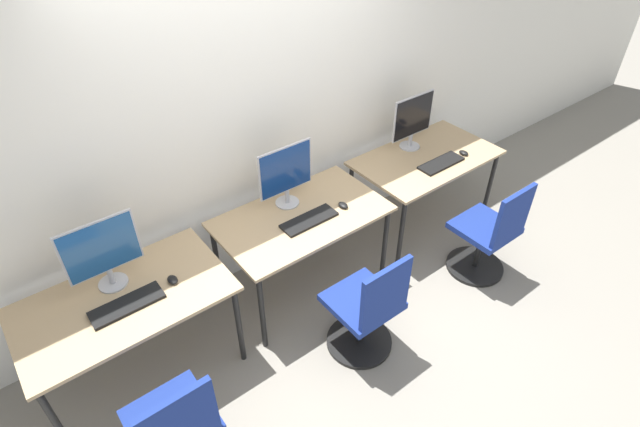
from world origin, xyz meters
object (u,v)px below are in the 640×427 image
(mouse_left, at_px, (173,280))
(keyboard_right, at_px, (441,163))
(monitor_right, at_px, (413,120))
(mouse_right, at_px, (464,153))
(keyboard_left, at_px, (127,305))
(office_chair_right, at_px, (488,237))
(monitor_left, at_px, (102,252))
(keyboard_center, at_px, (309,220))
(office_chair_center, at_px, (367,313))
(mouse_center, at_px, (343,205))
(monitor_center, at_px, (286,174))

(mouse_left, bearing_deg, keyboard_right, -2.58)
(monitor_right, height_order, mouse_right, monitor_right)
(keyboard_left, distance_m, mouse_left, 0.30)
(mouse_left, height_order, office_chair_right, office_chair_right)
(keyboard_left, xyz_separation_m, office_chair_right, (2.63, -0.72, -0.37))
(monitor_left, height_order, monitor_right, same)
(keyboard_center, bearing_deg, office_chair_right, -28.62)
(mouse_right, bearing_deg, office_chair_center, -159.96)
(mouse_left, xyz_separation_m, office_chair_right, (2.33, -0.74, -0.37))
(mouse_left, relative_size, monitor_right, 0.18)
(keyboard_center, distance_m, office_chair_center, 0.78)
(keyboard_center, xyz_separation_m, keyboard_right, (1.35, -0.07, 0.00))
(mouse_left, bearing_deg, monitor_left, 144.64)
(office_chair_center, height_order, monitor_right, monitor_right)
(monitor_left, relative_size, mouse_right, 5.44)
(mouse_center, xyz_separation_m, office_chair_center, (-0.33, -0.66, -0.37))
(keyboard_center, xyz_separation_m, mouse_center, (0.30, -0.02, 0.01))
(keyboard_center, bearing_deg, office_chair_center, -92.07)
(mouse_right, relative_size, office_chair_right, 0.10)
(keyboard_left, xyz_separation_m, mouse_left, (0.30, 0.02, 0.01))
(monitor_center, height_order, office_chair_center, monitor_center)
(mouse_right, bearing_deg, office_chair_right, -119.15)
(monitor_center, bearing_deg, mouse_center, -44.51)
(mouse_right, xyz_separation_m, office_chair_right, (-0.34, -0.62, -0.37))
(monitor_left, distance_m, mouse_right, 3.00)
(keyboard_left, xyz_separation_m, keyboard_center, (1.35, -0.02, 0.00))
(office_chair_center, bearing_deg, keyboard_center, 87.93)
(mouse_left, bearing_deg, keyboard_center, -2.11)
(keyboard_right, bearing_deg, monitor_right, 90.00)
(keyboard_left, distance_m, office_chair_center, 1.54)
(keyboard_left, height_order, keyboard_center, same)
(keyboard_left, height_order, office_chair_center, office_chair_center)
(monitor_right, relative_size, keyboard_right, 1.13)
(monitor_left, xyz_separation_m, keyboard_right, (2.70, -0.32, -0.26))
(monitor_right, bearing_deg, keyboard_center, -167.37)
(monitor_left, bearing_deg, mouse_right, -6.44)
(mouse_center, xyz_separation_m, monitor_right, (1.04, 0.32, 0.25))
(monitor_left, bearing_deg, keyboard_right, -6.82)
(keyboard_right, bearing_deg, mouse_center, 177.36)
(keyboard_left, height_order, monitor_right, monitor_right)
(mouse_left, height_order, monitor_right, monitor_right)
(office_chair_right, bearing_deg, monitor_center, 142.65)
(office_chair_right, bearing_deg, monitor_left, 160.09)
(keyboard_center, xyz_separation_m, office_chair_center, (-0.02, -0.69, -0.37))
(monitor_center, xyz_separation_m, office_chair_center, (-0.02, -0.96, -0.63))
(mouse_center, bearing_deg, keyboard_left, 178.66)
(keyboard_right, relative_size, office_chair_right, 0.48)
(monitor_left, bearing_deg, mouse_center, -9.42)
(mouse_left, bearing_deg, keyboard_left, -176.04)
(monitor_center, height_order, monitor_right, same)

